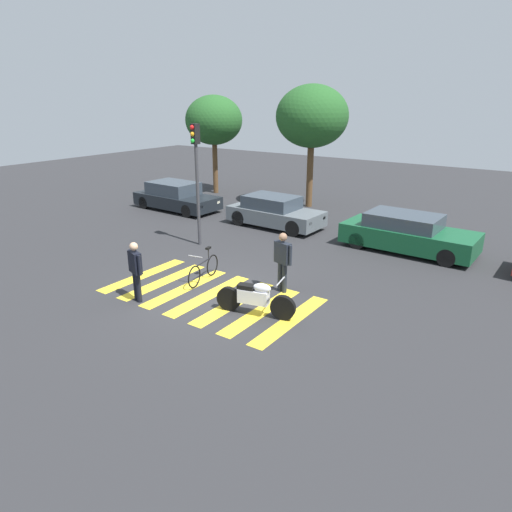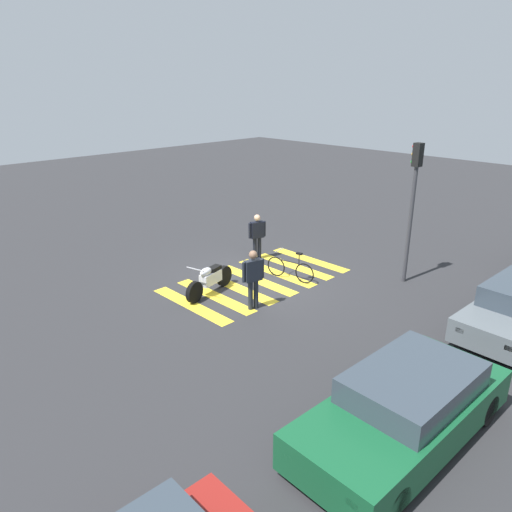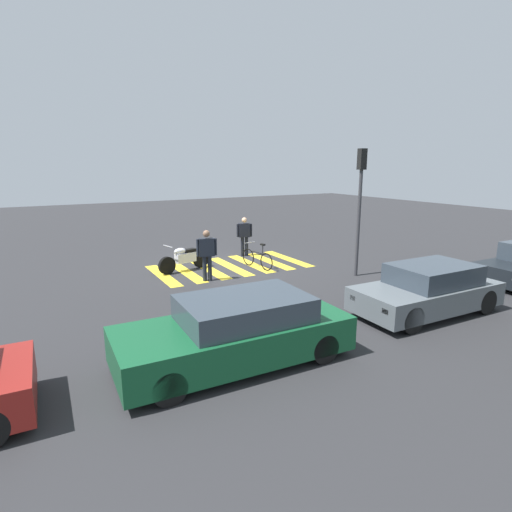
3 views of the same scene
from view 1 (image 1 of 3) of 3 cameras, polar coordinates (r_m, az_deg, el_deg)
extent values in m
plane|color=#2B2B2D|center=(13.17, -5.84, -4.85)|extent=(60.00, 60.00, 0.00)
cylinder|color=black|center=(11.63, 3.36, -6.42)|extent=(0.67, 0.29, 0.65)
cylinder|color=black|center=(12.12, -3.39, -5.31)|extent=(0.67, 0.29, 0.65)
cube|color=silver|center=(11.79, -0.31, -5.03)|extent=(0.84, 0.46, 0.36)
ellipsoid|color=silver|center=(11.61, 0.74, -3.99)|extent=(0.52, 0.35, 0.24)
cube|color=black|center=(11.77, -1.22, -3.82)|extent=(0.48, 0.34, 0.12)
cylinder|color=#A5A5AD|center=(11.37, 3.04, -3.17)|extent=(0.18, 0.61, 0.04)
torus|color=black|center=(13.60, -7.65, -2.58)|extent=(0.16, 0.67, 0.67)
torus|color=black|center=(14.46, -5.43, -1.13)|extent=(0.16, 0.67, 0.67)
cylinder|color=black|center=(13.93, -6.55, -0.76)|extent=(0.20, 0.84, 0.04)
cylinder|color=black|center=(14.14, -5.92, 0.30)|extent=(0.04, 0.04, 0.34)
cube|color=black|center=(14.08, -5.94, 0.99)|extent=(0.14, 0.22, 0.06)
cylinder|color=#99999E|center=(13.47, -7.53, -0.06)|extent=(0.46, 0.11, 0.03)
cylinder|color=black|center=(12.94, -14.35, -3.83)|extent=(0.14, 0.14, 0.83)
cylinder|color=black|center=(13.09, -14.66, -3.58)|extent=(0.14, 0.14, 0.83)
cube|color=black|center=(12.76, -14.77, -0.76)|extent=(0.52, 0.34, 0.59)
sphere|color=tan|center=(12.62, -14.94, 1.15)|extent=(0.23, 0.23, 0.23)
cylinder|color=black|center=(12.50, -14.25, -1.13)|extent=(0.09, 0.09, 0.56)
cylinder|color=black|center=(13.02, -15.27, -0.40)|extent=(0.09, 0.09, 0.56)
cylinder|color=#1E232D|center=(13.15, 3.54, -2.76)|extent=(0.14, 0.14, 0.87)
cylinder|color=#1E232D|center=(13.27, 3.00, -2.54)|extent=(0.14, 0.14, 0.87)
cube|color=#1E232D|center=(12.95, 3.33, 0.39)|extent=(0.54, 0.32, 0.62)
sphere|color=#8C664C|center=(12.81, 3.37, 2.37)|extent=(0.24, 0.24, 0.24)
cylinder|color=#1E232D|center=(12.74, 4.28, 0.06)|extent=(0.09, 0.09, 0.58)
cylinder|color=#1E232D|center=(13.16, 2.42, 0.72)|extent=(0.09, 0.09, 0.58)
cube|color=yellow|center=(14.94, -13.76, -2.31)|extent=(0.45, 3.27, 0.01)
cube|color=yellow|center=(14.32, -11.35, -3.09)|extent=(0.45, 3.27, 0.01)
cube|color=yellow|center=(13.72, -8.71, -3.93)|extent=(0.45, 3.27, 0.01)
cube|color=yellow|center=(13.17, -5.84, -4.84)|extent=(0.45, 3.27, 0.01)
cube|color=yellow|center=(12.65, -2.71, -5.81)|extent=(0.45, 3.27, 0.01)
cube|color=yellow|center=(12.17, 0.68, -6.84)|extent=(0.45, 3.27, 0.01)
cube|color=yellow|center=(11.74, 4.36, -7.92)|extent=(0.45, 3.27, 0.01)
cylinder|color=black|center=(22.77, -5.62, 6.36)|extent=(0.61, 0.24, 0.61)
cylinder|color=black|center=(21.62, -8.51, 5.54)|extent=(0.61, 0.24, 0.61)
cylinder|color=black|center=(24.82, -10.80, 7.19)|extent=(0.61, 0.24, 0.61)
cylinder|color=black|center=(23.77, -13.67, 6.46)|extent=(0.61, 0.24, 0.61)
cube|color=black|center=(23.18, -9.75, 6.81)|extent=(4.44, 1.98, 0.59)
cube|color=#333D47|center=(23.22, -10.22, 8.30)|extent=(2.42, 1.70, 0.59)
cube|color=#F2EDCC|center=(22.12, -4.74, 6.67)|extent=(0.09, 0.20, 0.12)
cube|color=#F2EDCC|center=(21.27, -6.85, 6.08)|extent=(0.09, 0.20, 0.12)
cylinder|color=black|center=(19.76, 7.04, 4.40)|extent=(0.67, 0.24, 0.67)
cylinder|color=black|center=(18.48, 4.66, 3.44)|extent=(0.67, 0.24, 0.67)
cylinder|color=black|center=(21.22, 0.48, 5.58)|extent=(0.67, 0.24, 0.67)
cylinder|color=black|center=(20.03, -2.12, 4.74)|extent=(0.67, 0.24, 0.67)
cube|color=slate|center=(19.80, 2.44, 5.03)|extent=(4.14, 1.88, 0.61)
cube|color=#333D47|center=(19.78, 1.96, 6.72)|extent=(2.26, 1.61, 0.53)
cube|color=#F2EDCC|center=(19.24, 8.35, 4.70)|extent=(0.09, 0.20, 0.12)
cube|color=#F2EDCC|center=(18.29, 6.66, 4.01)|extent=(0.09, 0.20, 0.12)
cylinder|color=black|center=(17.97, 23.94, 1.25)|extent=(0.62, 0.24, 0.61)
cylinder|color=black|center=(16.41, 22.55, -0.19)|extent=(0.62, 0.24, 0.61)
cylinder|color=black|center=(18.84, 14.59, 3.09)|extent=(0.62, 0.24, 0.61)
cylinder|color=black|center=(17.35, 12.46, 1.88)|extent=(0.62, 0.24, 0.61)
cube|color=#14512D|center=(17.51, 18.37, 2.23)|extent=(4.72, 2.04, 0.70)
cube|color=#333D47|center=(17.43, 17.86, 4.24)|extent=(2.57, 1.75, 0.48)
cube|color=#F2EDCC|center=(17.54, 26.12, 1.61)|extent=(0.09, 0.20, 0.12)
cube|color=#F2EDCC|center=(16.39, 25.27, 0.59)|extent=(0.09, 0.20, 0.12)
cylinder|color=#38383D|center=(17.16, -7.22, 7.39)|extent=(0.12, 0.12, 3.73)
cube|color=black|center=(16.85, -7.54, 14.78)|extent=(0.27, 0.27, 0.70)
sphere|color=red|center=(16.75, -7.92, 15.53)|extent=(0.16, 0.16, 0.16)
sphere|color=orange|center=(16.77, -7.89, 14.74)|extent=(0.16, 0.16, 0.16)
sphere|color=green|center=(16.79, -7.85, 13.96)|extent=(0.16, 0.16, 0.16)
cylinder|color=brown|center=(26.91, -5.07, 10.84)|extent=(0.28, 0.28, 2.89)
ellipsoid|color=#235623|center=(26.65, -5.24, 16.44)|extent=(3.16, 3.16, 2.68)
cylinder|color=brown|center=(23.50, 6.68, 9.83)|extent=(0.32, 0.32, 3.11)
ellipsoid|color=#235623|center=(23.20, 6.97, 16.82)|extent=(3.49, 3.49, 2.97)
camera|label=2|loc=(19.61, 43.81, 16.60)|focal=33.84mm
camera|label=3|loc=(23.09, 32.64, 12.81)|focal=28.57mm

